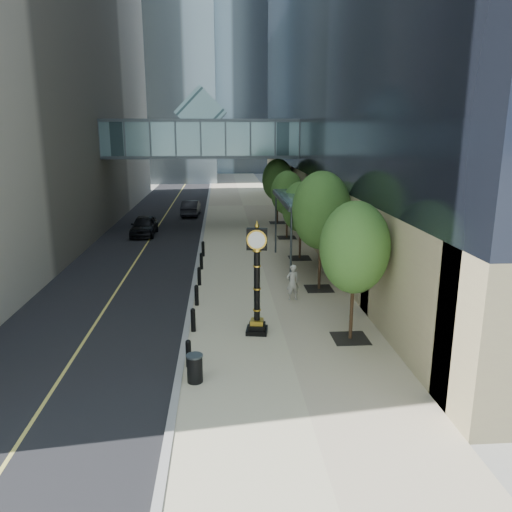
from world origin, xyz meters
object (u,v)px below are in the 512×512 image
at_px(street_clock, 257,287).
at_px(car_far, 191,208).
at_px(pedestrian, 293,282).
at_px(car_near, 144,226).
at_px(trash_bin, 195,369).

xyz_separation_m(street_clock, car_far, (-4.35, 30.05, -1.27)).
height_order(street_clock, pedestrian, street_clock).
distance_m(street_clock, car_far, 30.39).
xyz_separation_m(car_near, car_far, (3.19, 9.48, -0.03)).
xyz_separation_m(trash_bin, pedestrian, (4.38, 7.99, 0.44)).
bearing_deg(street_clock, pedestrian, 71.92).
bearing_deg(trash_bin, car_far, 93.37).
height_order(pedestrian, car_far, pedestrian).
relative_size(trash_bin, pedestrian, 0.50).
xyz_separation_m(pedestrian, car_near, (-9.58, 16.57, -0.15)).
distance_m(street_clock, car_near, 21.94).
relative_size(pedestrian, car_far, 0.39).
relative_size(street_clock, trash_bin, 5.07).
xyz_separation_m(pedestrian, car_far, (-6.39, 26.05, -0.18)).
bearing_deg(street_clock, car_far, 107.18).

